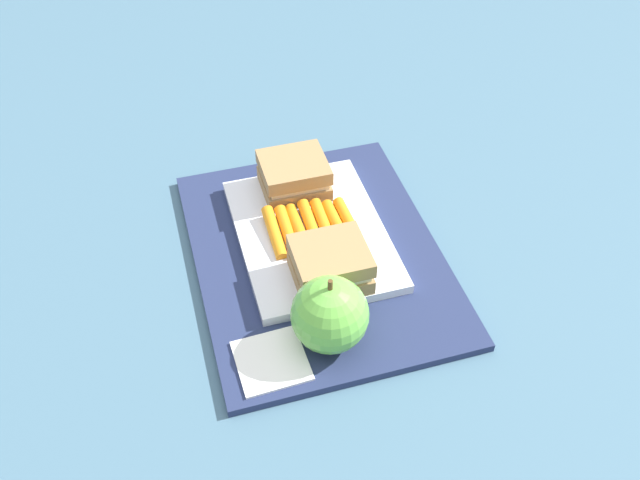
% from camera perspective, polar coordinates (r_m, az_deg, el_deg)
% --- Properties ---
extents(ground_plane, '(2.40, 2.40, 0.00)m').
position_cam_1_polar(ground_plane, '(0.81, -0.25, -1.50)').
color(ground_plane, '#42667A').
extents(lunchbag_mat, '(0.36, 0.28, 0.01)m').
position_cam_1_polar(lunchbag_mat, '(0.80, -0.25, -1.25)').
color(lunchbag_mat, navy).
rests_on(lunchbag_mat, ground_plane).
extents(food_tray, '(0.23, 0.17, 0.01)m').
position_cam_1_polar(food_tray, '(0.81, -0.73, 0.50)').
color(food_tray, white).
rests_on(food_tray, lunchbag_mat).
extents(sandwich_half_left, '(0.07, 0.08, 0.04)m').
position_cam_1_polar(sandwich_half_left, '(0.85, -2.17, 5.39)').
color(sandwich_half_left, '#9E7A4C').
rests_on(sandwich_half_left, food_tray).
extents(sandwich_half_right, '(0.07, 0.08, 0.04)m').
position_cam_1_polar(sandwich_half_right, '(0.74, 0.87, -2.02)').
color(sandwich_half_right, '#9E7A4C').
rests_on(sandwich_half_right, food_tray).
extents(carrot_sticks_bundle, '(0.08, 0.10, 0.02)m').
position_cam_1_polar(carrot_sticks_bundle, '(0.80, -0.73, 1.15)').
color(carrot_sticks_bundle, orange).
rests_on(carrot_sticks_bundle, food_tray).
extents(apple, '(0.08, 0.08, 0.09)m').
position_cam_1_polar(apple, '(0.69, 0.82, -6.22)').
color(apple, '#66B742').
rests_on(apple, lunchbag_mat).
extents(paper_napkin, '(0.07, 0.07, 0.00)m').
position_cam_1_polar(paper_napkin, '(0.70, -4.06, -9.97)').
color(paper_napkin, white).
rests_on(paper_napkin, lunchbag_mat).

